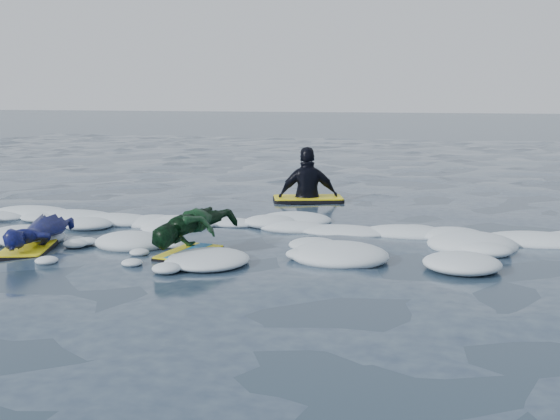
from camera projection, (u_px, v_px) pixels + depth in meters
The scene contains 5 objects.
ground at pixel (160, 249), 8.61m from camera, with size 120.00×120.00×0.00m, color #162134.
foam_band at pixel (191, 233), 9.59m from camera, with size 12.00×3.10×0.30m, color white, non-canonical shape.
prone_woman_unit at pixel (37, 234), 8.59m from camera, with size 0.81×1.54×0.37m.
prone_child_unit at pixel (195, 231), 8.35m from camera, with size 0.96×1.47×0.53m.
waiting_rider_unit at pixel (308, 199), 12.33m from camera, with size 1.36×1.00×1.82m.
Camera 1 is at (3.55, -7.76, 1.90)m, focal length 45.00 mm.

